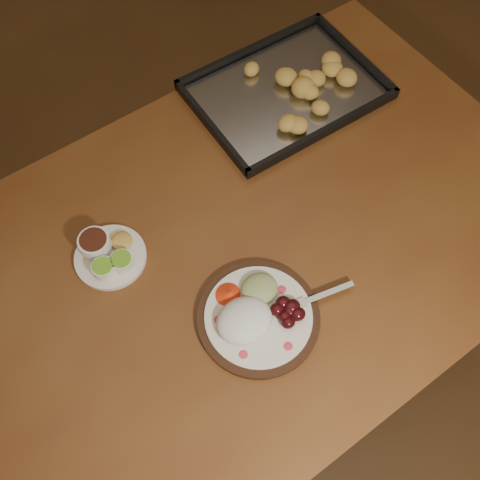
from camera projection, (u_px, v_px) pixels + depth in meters
ground at (227, 286)px, 1.91m from camera, size 4.00×4.00×0.00m
dining_table at (227, 270)px, 1.22m from camera, size 1.61×1.09×0.75m
dinner_plate at (256, 315)px, 1.05m from camera, size 0.32×0.24×0.06m
condiment_saucer at (107, 254)px, 1.11m from camera, size 0.15×0.15×0.05m
baking_tray at (286, 89)px, 1.33m from camera, size 0.48×0.38×0.05m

